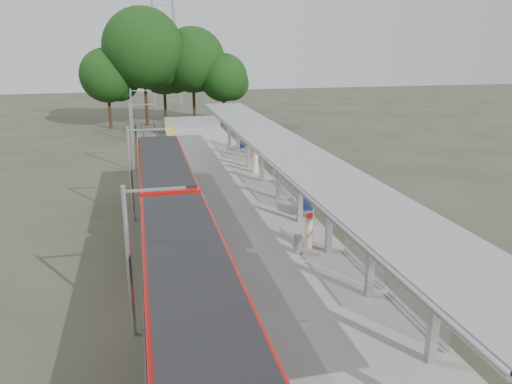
{
  "coord_description": "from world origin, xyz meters",
  "views": [
    {
      "loc": [
        -5.66,
        -8.82,
        9.75
      ],
      "look_at": [
        0.04,
        15.41,
        2.3
      ],
      "focal_mm": 35.0,
      "sensor_mm": 36.0,
      "label": 1
    }
  ],
  "objects_px": {
    "info_pillar_far": "(255,161)",
    "bench_far": "(241,145)",
    "train": "(173,225)",
    "bench_mid": "(304,204)",
    "info_pillar_near": "(309,233)",
    "litter_bin": "(298,244)"
  },
  "relations": [
    {
      "from": "info_pillar_near",
      "to": "info_pillar_far",
      "type": "distance_m",
      "value": 13.6
    },
    {
      "from": "train",
      "to": "info_pillar_far",
      "type": "height_order",
      "value": "train"
    },
    {
      "from": "info_pillar_near",
      "to": "train",
      "type": "bearing_deg",
      "value": 157.39
    },
    {
      "from": "train",
      "to": "info_pillar_near",
      "type": "bearing_deg",
      "value": -13.28
    },
    {
      "from": "train",
      "to": "bench_far",
      "type": "bearing_deg",
      "value": 70.11
    },
    {
      "from": "bench_mid",
      "to": "info_pillar_near",
      "type": "distance_m",
      "value": 4.56
    },
    {
      "from": "train",
      "to": "bench_far",
      "type": "xyz_separation_m",
      "value": [
        7.11,
        19.65,
        -0.51
      ]
    },
    {
      "from": "info_pillar_near",
      "to": "info_pillar_far",
      "type": "xyz_separation_m",
      "value": [
        0.73,
        13.58,
        0.13
      ]
    },
    {
      "from": "train",
      "to": "litter_bin",
      "type": "relative_size",
      "value": 34.77
    },
    {
      "from": "train",
      "to": "bench_mid",
      "type": "xyz_separation_m",
      "value": [
        7.11,
        3.0,
        -0.48
      ]
    },
    {
      "from": "bench_far",
      "to": "info_pillar_far",
      "type": "xyz_separation_m",
      "value": [
        -0.53,
        -7.45,
        0.29
      ]
    },
    {
      "from": "info_pillar_near",
      "to": "bench_far",
      "type": "bearing_deg",
      "value": 77.22
    },
    {
      "from": "info_pillar_far",
      "to": "bench_mid",
      "type": "bearing_deg",
      "value": -105.15
    },
    {
      "from": "train",
      "to": "bench_mid",
      "type": "bearing_deg",
      "value": 22.92
    },
    {
      "from": "info_pillar_far",
      "to": "bench_far",
      "type": "bearing_deg",
      "value": 67.47
    },
    {
      "from": "bench_far",
      "to": "bench_mid",
      "type": "bearing_deg",
      "value": -75.5
    },
    {
      "from": "train",
      "to": "info_pillar_near",
      "type": "relative_size",
      "value": 17.08
    },
    {
      "from": "bench_far",
      "to": "info_pillar_near",
      "type": "xyz_separation_m",
      "value": [
        -1.27,
        -21.03,
        0.16
      ]
    },
    {
      "from": "info_pillar_near",
      "to": "litter_bin",
      "type": "xyz_separation_m",
      "value": [
        -0.64,
        -0.48,
        -0.3
      ]
    },
    {
      "from": "bench_mid",
      "to": "train",
      "type": "bearing_deg",
      "value": -147.81
    },
    {
      "from": "info_pillar_far",
      "to": "litter_bin",
      "type": "distance_m",
      "value": 14.13
    },
    {
      "from": "bench_far",
      "to": "info_pillar_far",
      "type": "distance_m",
      "value": 7.48
    }
  ]
}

